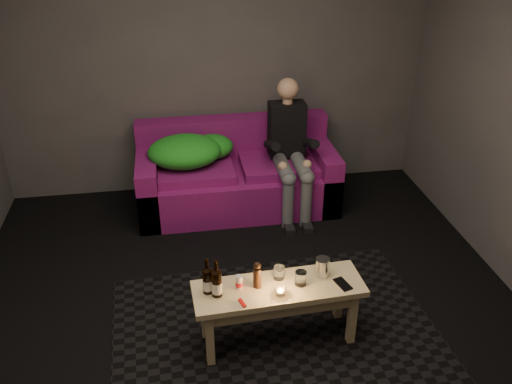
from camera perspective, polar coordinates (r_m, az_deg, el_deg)
floor at (r=3.76m, az=-0.46°, el=-15.05°), size 4.50×4.50×0.00m
room at (r=3.32m, az=-1.85°, el=11.96°), size 4.50×4.50×4.50m
rug at (r=3.78m, az=2.11°, el=-14.61°), size 2.24×1.68×0.01m
sofa at (r=5.09m, az=-2.07°, el=1.61°), size 1.81×0.81×0.78m
green_blanket at (r=4.92m, az=-7.07°, el=4.34°), size 0.80×0.54×0.27m
person at (r=4.88m, az=3.58°, el=4.82°), size 0.33×0.75×1.21m
coffee_table at (r=3.51m, az=2.38°, el=-10.89°), size 1.10×0.40×0.44m
beer_bottle_a at (r=3.37m, az=-5.13°, el=-9.23°), size 0.06×0.06×0.25m
beer_bottle_b at (r=3.34m, az=-4.16°, el=-9.51°), size 0.07×0.07×0.26m
salt_shaker at (r=3.42m, az=-1.79°, el=-9.45°), size 0.05×0.05×0.09m
pepper_mill at (r=3.41m, az=0.12°, el=-9.00°), size 0.07×0.07×0.14m
tumbler_back at (r=3.50m, az=2.44°, el=-8.48°), size 0.09×0.09×0.09m
tealight at (r=3.38m, az=2.60°, el=-10.49°), size 0.06×0.06×0.05m
tumbler_front at (r=3.46m, az=4.72°, el=-9.02°), size 0.09×0.09×0.09m
steel_cup at (r=3.53m, az=6.98°, el=-7.86°), size 0.12×0.12×0.13m
smartphone at (r=3.51m, az=9.11°, el=-9.55°), size 0.10×0.15×0.01m
red_lighter at (r=3.32m, az=-1.46°, el=-11.61°), size 0.04×0.08×0.01m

